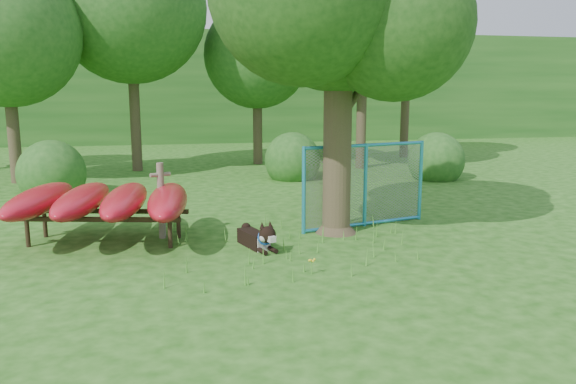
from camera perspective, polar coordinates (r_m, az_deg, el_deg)
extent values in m
plane|color=#1B5110|center=(9.14, 0.34, -7.54)|extent=(80.00, 80.00, 0.00)
cylinder|color=#3B3020|center=(10.97, 5.06, 6.88)|extent=(0.73, 0.73, 4.32)
cone|color=#3B3020|center=(11.25, 4.91, -3.04)|extent=(1.09, 1.09, 0.43)
sphere|color=#194213|center=(12.25, 8.05, 17.28)|extent=(3.11, 3.11, 3.11)
sphere|color=#194213|center=(10.57, 10.91, 16.47)|extent=(2.76, 2.76, 2.76)
cylinder|color=#3B3020|center=(11.30, 7.13, 10.01)|extent=(0.99, 0.96, 0.92)
cylinder|color=#3B3020|center=(10.82, 2.76, 11.90)|extent=(1.02, 0.25, 0.88)
cylinder|color=#625949|center=(10.96, -12.76, -0.87)|extent=(0.18, 0.18, 1.46)
cylinder|color=#625949|center=(10.87, -12.86, 1.74)|extent=(0.39, 0.23, 0.08)
cylinder|color=black|center=(11.21, -24.95, -3.84)|extent=(0.10, 0.10, 0.50)
cylinder|color=black|center=(10.33, -11.89, -4.24)|extent=(0.10, 0.10, 0.50)
cylinder|color=black|center=(11.82, -23.46, -3.05)|extent=(0.10, 0.10, 0.50)
cylinder|color=black|center=(10.99, -11.06, -3.34)|extent=(0.10, 0.10, 0.50)
cube|color=black|center=(10.64, -18.77, -2.65)|extent=(2.93, 0.77, 0.08)
cube|color=black|center=(11.28, -17.56, -1.87)|extent=(2.93, 0.77, 0.08)
ellipsoid|color=red|center=(11.36, -23.93, -0.75)|extent=(1.18, 3.07, 0.48)
ellipsoid|color=red|center=(11.05, -20.18, -0.80)|extent=(1.08, 3.06, 0.48)
ellipsoid|color=red|center=(10.78, -16.23, -0.83)|extent=(0.98, 3.05, 0.48)
ellipsoid|color=red|center=(10.56, -12.10, -0.87)|extent=(0.88, 3.03, 0.48)
cube|color=black|center=(10.26, -3.52, -4.78)|extent=(0.52, 0.85, 0.27)
cube|color=beige|center=(9.97, -2.65, -5.28)|extent=(0.29, 0.23, 0.25)
sphere|color=black|center=(9.74, -2.11, -4.34)|extent=(0.30, 0.30, 0.30)
cube|color=beige|center=(9.63, -1.73, -4.78)|extent=(0.16, 0.19, 0.10)
sphere|color=beige|center=(9.69, -2.52, -4.69)|extent=(0.14, 0.14, 0.14)
sphere|color=beige|center=(9.77, -1.57, -4.56)|extent=(0.14, 0.14, 0.14)
cone|color=black|center=(9.71, -2.65, -3.43)|extent=(0.11, 0.13, 0.14)
cone|color=black|center=(9.78, -1.82, -3.32)|extent=(0.15, 0.16, 0.14)
cylinder|color=black|center=(9.80, -2.72, -5.98)|extent=(0.18, 0.35, 0.08)
cylinder|color=black|center=(9.89, -1.66, -5.82)|extent=(0.18, 0.35, 0.08)
sphere|color=black|center=(10.64, -4.28, -3.62)|extent=(0.18, 0.18, 0.18)
torus|color=blue|center=(9.84, -2.35, -4.61)|extent=(0.30, 0.17, 0.29)
cylinder|color=#2A97C6|center=(10.99, 1.61, 0.14)|extent=(0.09, 0.09, 1.74)
cylinder|color=#2A97C6|center=(11.73, 7.85, 0.69)|extent=(0.09, 0.09, 1.74)
cylinder|color=#2A97C6|center=(12.59, 13.30, 1.16)|extent=(0.09, 0.09, 1.74)
cylinder|color=#2A97C6|center=(11.62, 7.95, 4.73)|extent=(2.82, 0.79, 0.07)
cylinder|color=#2A97C6|center=(11.89, 7.76, -3.21)|extent=(2.82, 0.79, 0.07)
plane|color=gray|center=(11.73, 7.85, 0.69)|extent=(2.80, 0.73, 2.89)
cylinder|color=#4E9430|center=(8.73, 2.41, -7.66)|extent=(0.02, 0.02, 0.22)
sphere|color=yellow|center=(8.69, 2.41, -6.96)|extent=(0.04, 0.04, 0.04)
sphere|color=yellow|center=(8.71, 2.70, -6.85)|extent=(0.04, 0.04, 0.04)
sphere|color=yellow|center=(8.73, 2.19, -6.97)|extent=(0.04, 0.04, 0.04)
sphere|color=yellow|center=(8.66, 2.57, -7.03)|extent=(0.04, 0.04, 0.04)
sphere|color=yellow|center=(8.67, 2.27, -6.94)|extent=(0.04, 0.04, 0.04)
cylinder|color=#3B3020|center=(19.09, -26.24, 7.10)|extent=(0.36, 0.36, 4.20)
sphere|color=#20541B|center=(19.16, -26.82, 14.27)|extent=(4.40, 4.40, 4.40)
cylinder|color=#3B3020|center=(20.54, -15.36, 9.39)|extent=(0.36, 0.36, 5.25)
sphere|color=#20541B|center=(20.74, -15.77, 17.70)|extent=(5.20, 5.20, 5.20)
cylinder|color=#3B3020|center=(21.79, -3.12, 7.91)|extent=(0.36, 0.36, 3.85)
sphere|color=#20541B|center=(21.81, -3.17, 13.70)|extent=(4.00, 4.00, 4.00)
cylinder|color=#3B3020|center=(20.68, 7.50, 8.98)|extent=(0.36, 0.36, 4.76)
sphere|color=#20541B|center=(20.81, 7.68, 16.49)|extent=(4.80, 4.80, 4.80)
cylinder|color=#3B3020|center=(24.57, 11.84, 9.19)|extent=(0.36, 0.36, 4.90)
sphere|color=#20541B|center=(24.70, 12.09, 15.70)|extent=(4.60, 4.60, 4.60)
sphere|color=#20541B|center=(16.55, -22.72, -0.29)|extent=(1.80, 1.80, 1.80)
sphere|color=#20541B|center=(18.71, 14.72, 1.29)|extent=(1.80, 1.80, 1.80)
sphere|color=#20541B|center=(18.14, 0.46, 1.36)|extent=(1.80, 1.80, 1.80)
cube|color=#20541B|center=(36.56, -9.20, 10.40)|extent=(80.00, 12.00, 6.00)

